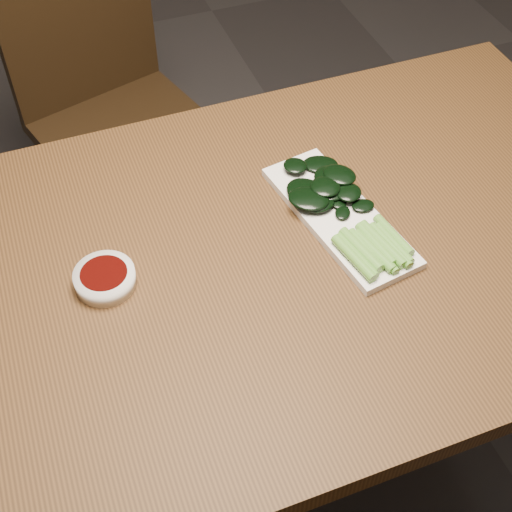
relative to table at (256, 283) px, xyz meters
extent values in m
plane|color=#2D2B2B|center=(0.00, 0.00, -0.68)|extent=(6.00, 6.00, 0.00)
cube|color=#482D14|center=(0.00, 0.00, 0.05)|extent=(1.40, 0.80, 0.04)
cylinder|color=#482D14|center=(0.64, 0.34, -0.32)|extent=(0.05, 0.05, 0.71)
cube|color=black|center=(-0.06, 0.77, -0.25)|extent=(0.50, 0.50, 0.04)
cylinder|color=black|center=(-0.18, 0.56, -0.47)|extent=(0.04, 0.04, 0.41)
cylinder|color=black|center=(0.15, 0.65, -0.47)|extent=(0.04, 0.04, 0.41)
cylinder|color=black|center=(-0.28, 0.89, -0.47)|extent=(0.04, 0.04, 0.41)
cylinder|color=black|center=(0.05, 0.99, -0.47)|extent=(0.04, 0.04, 0.41)
cube|color=black|center=(-0.11, 0.95, -0.01)|extent=(0.40, 0.14, 0.44)
cylinder|color=white|center=(-0.24, 0.03, 0.08)|extent=(0.09, 0.09, 0.03)
cylinder|color=#3A0805|center=(-0.24, 0.03, 0.10)|extent=(0.07, 0.07, 0.00)
cube|color=white|center=(0.16, 0.03, 0.08)|extent=(0.16, 0.33, 0.01)
cylinder|color=#62A338|center=(0.13, -0.08, 0.09)|extent=(0.04, 0.10, 0.02)
cylinder|color=#62A338|center=(0.14, -0.08, 0.09)|extent=(0.03, 0.10, 0.01)
cylinder|color=#62A338|center=(0.15, -0.07, 0.09)|extent=(0.04, 0.10, 0.02)
cylinder|color=#62A338|center=(0.16, -0.07, 0.09)|extent=(0.02, 0.09, 0.01)
cylinder|color=#62A338|center=(0.17, -0.08, 0.09)|extent=(0.04, 0.09, 0.02)
cylinder|color=#62A338|center=(0.18, -0.08, 0.09)|extent=(0.03, 0.10, 0.01)
cylinder|color=#62A338|center=(0.18, -0.06, 0.09)|extent=(0.03, 0.10, 0.02)
cylinder|color=#62A338|center=(0.19, -0.07, 0.09)|extent=(0.04, 0.11, 0.02)
cylinder|color=#62A338|center=(0.20, -0.07, 0.09)|extent=(0.03, 0.10, 0.01)
cylinder|color=#62A338|center=(0.21, -0.07, 0.09)|extent=(0.03, 0.09, 0.01)
cylinder|color=#62A338|center=(0.22, -0.06, 0.09)|extent=(0.03, 0.09, 0.02)
ellipsoid|color=black|center=(0.13, 0.15, 0.10)|extent=(0.06, 0.06, 0.01)
ellipsoid|color=black|center=(0.15, 0.07, 0.10)|extent=(0.06, 0.05, 0.01)
ellipsoid|color=black|center=(0.16, 0.07, 0.10)|extent=(0.07, 0.06, 0.01)
ellipsoid|color=black|center=(0.11, 0.08, 0.09)|extent=(0.04, 0.06, 0.01)
ellipsoid|color=black|center=(0.17, 0.10, 0.10)|extent=(0.07, 0.07, 0.01)
ellipsoid|color=black|center=(0.19, 0.05, 0.10)|extent=(0.06, 0.06, 0.01)
ellipsoid|color=black|center=(0.18, 0.14, 0.09)|extent=(0.08, 0.07, 0.01)
ellipsoid|color=black|center=(0.12, 0.06, 0.10)|extent=(0.09, 0.09, 0.01)
ellipsoid|color=black|center=(0.15, 0.07, 0.11)|extent=(0.06, 0.06, 0.01)
ellipsoid|color=black|center=(0.13, 0.08, 0.09)|extent=(0.09, 0.10, 0.02)
ellipsoid|color=black|center=(0.13, 0.05, 0.09)|extent=(0.06, 0.05, 0.01)
ellipsoid|color=black|center=(0.19, 0.09, 0.11)|extent=(0.07, 0.08, 0.01)
ellipsoid|color=black|center=(0.20, 0.02, 0.09)|extent=(0.04, 0.03, 0.01)
ellipsoid|color=black|center=(0.16, 0.02, 0.09)|extent=(0.04, 0.04, 0.01)
ellipsoid|color=black|center=(0.19, 0.05, 0.09)|extent=(0.04, 0.04, 0.01)
ellipsoid|color=black|center=(0.17, 0.05, 0.09)|extent=(0.03, 0.04, 0.01)
camera|label=1|loc=(-0.27, -0.71, 0.93)|focal=50.00mm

